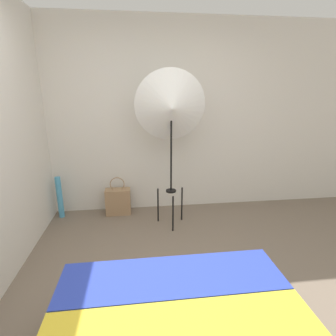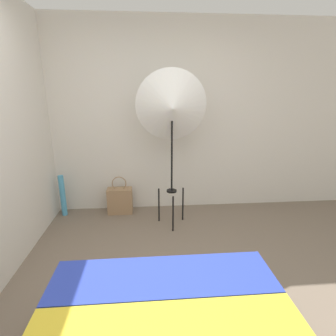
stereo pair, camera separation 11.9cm
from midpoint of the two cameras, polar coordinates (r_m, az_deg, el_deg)
The scene contains 6 objects.
ground_plane at distance 2.28m, azimuth 1.63°, elevation -30.88°, with size 14.00×14.00×0.00m, color #756656.
wall_back at distance 3.66m, azimuth -1.83°, elevation 10.64°, with size 8.00×0.05×2.60m.
wall_side_left at distance 2.85m, azimuth -30.94°, elevation 6.63°, with size 0.05×8.00×2.60m.
photo_umbrella at distance 3.09m, azimuth 2.01°, elevation 12.96°, with size 0.85×0.36×1.93m.
tote_bag at distance 3.77m, azimuth -9.51°, elevation -6.97°, with size 0.34×0.17×0.54m.
paper_roll at distance 3.87m, azimuth -21.12°, elevation -5.65°, with size 0.07×0.07×0.58m.
Camera 2 is at (-0.12, -1.54, 1.68)m, focal length 28.00 mm.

